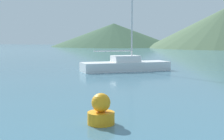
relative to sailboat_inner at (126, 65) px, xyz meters
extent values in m
cube|color=white|center=(0.00, 0.00, -0.13)|extent=(7.01, 5.78, 0.72)
cube|color=white|center=(0.00, 0.00, 0.49)|extent=(2.57, 2.40, 0.51)
cylinder|color=#BCBCC1|center=(0.44, 0.31, 4.58)|extent=(0.12, 0.12, 8.70)
cylinder|color=#BCBCC1|center=(-0.88, -0.62, 1.13)|extent=(2.68, 1.93, 0.10)
cylinder|color=orange|center=(2.85, -15.54, -0.30)|extent=(0.84, 0.84, 0.38)
sphere|color=orange|center=(2.85, -15.54, 0.18)|extent=(0.59, 0.59, 0.59)
cone|color=#38563D|center=(-21.06, 73.41, 3.21)|extent=(40.21, 40.21, 7.41)
camera|label=1|loc=(5.69, -24.45, 2.13)|focal=50.00mm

